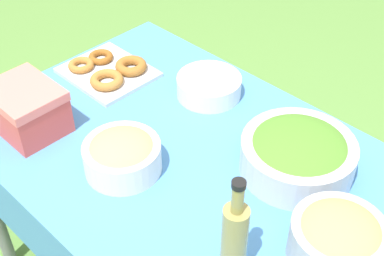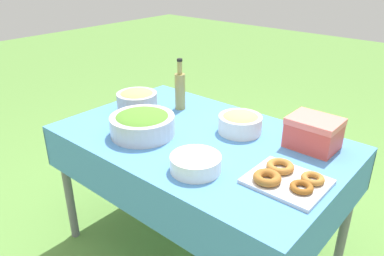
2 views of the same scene
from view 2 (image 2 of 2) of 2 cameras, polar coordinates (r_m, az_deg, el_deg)
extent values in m
plane|color=#609342|center=(2.42, 1.08, -18.04)|extent=(14.00, 14.00, 0.00)
cube|color=#4C8CD1|center=(1.98, 1.26, -1.63)|extent=(1.50, 0.96, 0.02)
cube|color=#4C8CD1|center=(2.38, 8.51, -0.37)|extent=(1.50, 0.01, 0.22)
cube|color=#4C8CD1|center=(1.75, -8.84, -10.46)|extent=(1.50, 0.01, 0.22)
cube|color=#4C8CD1|center=(1.74, 20.92, -12.35)|extent=(0.01, 0.96, 0.22)
cube|color=#4C8CD1|center=(2.52, -11.90, 0.87)|extent=(0.01, 0.96, 0.22)
cylinder|color=slate|center=(2.23, 22.57, -11.99)|extent=(0.05, 0.05, 0.75)
cylinder|color=slate|center=(2.84, -4.15, -1.68)|extent=(0.05, 0.05, 0.75)
cylinder|color=slate|center=(2.41, -18.41, -8.39)|extent=(0.05, 0.05, 0.75)
cylinder|color=silver|center=(1.99, -7.54, 0.40)|extent=(0.34, 0.34, 0.11)
ellipsoid|color=#51892D|center=(1.97, -7.60, 1.44)|extent=(0.30, 0.30, 0.07)
cylinder|color=white|center=(2.02, 7.34, 0.58)|extent=(0.23, 0.23, 0.09)
ellipsoid|color=tan|center=(2.00, 7.39, 1.43)|extent=(0.20, 0.20, 0.07)
cube|color=silver|center=(1.63, 14.27, -7.91)|extent=(0.32, 0.27, 0.02)
torus|color=#B27533|center=(1.68, 13.29, -5.72)|extent=(0.13, 0.13, 0.03)
torus|color=#A36628|center=(1.59, 11.38, -7.44)|extent=(0.15, 0.15, 0.04)
torus|color=#B27533|center=(1.64, 17.92, -7.35)|extent=(0.13, 0.13, 0.03)
torus|color=#93561E|center=(1.57, 16.36, -8.65)|extent=(0.12, 0.12, 0.03)
cylinder|color=white|center=(1.67, 0.55, -6.29)|extent=(0.23, 0.23, 0.01)
cylinder|color=white|center=(1.66, 0.55, -5.93)|extent=(0.23, 0.23, 0.01)
cylinder|color=white|center=(1.66, 0.55, -5.58)|extent=(0.23, 0.23, 0.01)
cylinder|color=white|center=(1.65, 0.56, -5.22)|extent=(0.23, 0.23, 0.01)
cylinder|color=white|center=(1.65, 0.56, -4.86)|extent=(0.23, 0.23, 0.01)
cylinder|color=white|center=(1.64, 0.56, -4.50)|extent=(0.23, 0.23, 0.01)
cylinder|color=#998E4C|center=(2.29, -1.83, 5.57)|extent=(0.06, 0.06, 0.22)
cylinder|color=#998E4C|center=(2.25, -1.88, 9.17)|extent=(0.03, 0.03, 0.08)
cylinder|color=black|center=(2.24, -1.90, 10.32)|extent=(0.03, 0.03, 0.02)
cylinder|color=#B2B7BC|center=(2.28, -8.34, 3.86)|extent=(0.24, 0.24, 0.12)
ellipsoid|color=tan|center=(2.27, -8.41, 4.94)|extent=(0.21, 0.21, 0.07)
cube|color=#E04C42|center=(1.93, 17.96, -1.13)|extent=(0.24, 0.19, 0.13)
cube|color=#FF7A70|center=(1.90, 18.27, 0.99)|extent=(0.24, 0.19, 0.03)
camera|label=1|loc=(2.98, -0.55, 30.09)|focal=50.00mm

